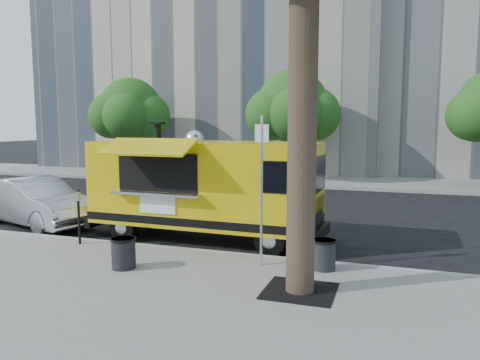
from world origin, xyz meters
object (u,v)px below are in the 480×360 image
object	(u,v)px
far_tree_a	(131,109)
food_truck	(203,186)
far_tree_b	(292,107)
trash_bin_left	(123,252)
sign_post	(262,182)
sedan	(36,202)
trash_bin_right	(324,254)
parking_meter	(79,209)

from	to	relation	value
far_tree_a	food_truck	bearing A→B (deg)	-51.47
far_tree_a	far_tree_b	world-z (taller)	far_tree_b
far_tree_a	trash_bin_left	distance (m)	17.79
far_tree_b	sign_post	size ratio (longest dim) A/B	1.83
far_tree_b	sedan	bearing A→B (deg)	-112.09
trash_bin_left	trash_bin_right	distance (m)	3.94
far_tree_a	food_truck	size ratio (longest dim) A/B	0.87
sedan	far_tree_a	bearing A→B (deg)	36.46
sign_post	trash_bin_left	xyz separation A→B (m)	(-2.50, -1.11, -1.37)
sign_post	trash_bin_right	bearing A→B (deg)	4.07
far_tree_b	food_truck	world-z (taller)	far_tree_b
food_truck	far_tree_a	bearing A→B (deg)	130.09
sedan	trash_bin_left	distance (m)	5.92
far_tree_b	trash_bin_right	distance (m)	15.04
sign_post	parking_meter	distance (m)	4.64
sign_post	parking_meter	bearing A→B (deg)	177.48
trash_bin_right	far_tree_a	bearing A→B (deg)	132.93
parking_meter	sedan	bearing A→B (deg)	147.80
food_truck	trash_bin_left	xyz separation A→B (m)	(-0.37, -3.13, -0.94)
parking_meter	sedan	distance (m)	3.50
far_tree_b	sign_post	xyz separation A→B (m)	(2.55, -14.25, -1.98)
far_tree_a	sign_post	distance (m)	18.14
sedan	far_tree_b	bearing A→B (deg)	-4.59
far_tree_a	trash_bin_left	xyz separation A→B (m)	(9.05, -14.96, -3.30)
far_tree_a	sedan	size ratio (longest dim) A/B	1.26
far_tree_b	trash_bin_right	bearing A→B (deg)	-74.98
food_truck	trash_bin_left	world-z (taller)	food_truck
far_tree_a	parking_meter	distance (m)	15.59
parking_meter	trash_bin_left	distance (m)	2.48
far_tree_b	parking_meter	xyz separation A→B (m)	(-2.00, -14.05, -2.85)
far_tree_a	sedan	bearing A→B (deg)	-71.04
sedan	trash_bin_right	distance (m)	8.97
sedan	trash_bin_left	xyz separation A→B (m)	(5.00, -3.17, -0.22)
sign_post	sedan	distance (m)	7.86
food_truck	sedan	xyz separation A→B (m)	(-5.36, 0.03, -0.71)
sedan	trash_bin_left	world-z (taller)	sedan
trash_bin_left	trash_bin_right	xyz separation A→B (m)	(3.75, 1.20, -0.01)
sign_post	parking_meter	world-z (taller)	sign_post
parking_meter	trash_bin_left	world-z (taller)	parking_meter
sedan	sign_post	bearing A→B (deg)	-87.84
far_tree_b	trash_bin_left	size ratio (longest dim) A/B	9.02
far_tree_a	food_truck	distance (m)	15.30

